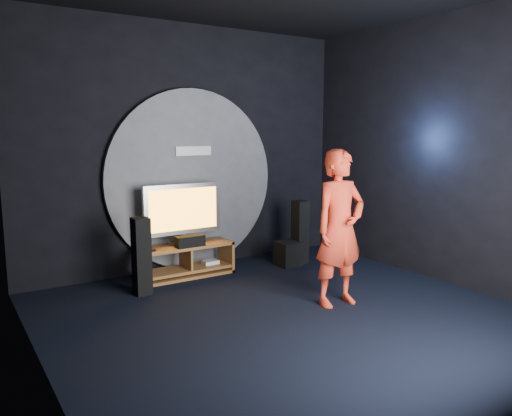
{
  "coord_description": "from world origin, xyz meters",
  "views": [
    {
      "loc": [
        -3.14,
        -4.13,
        2.02
      ],
      "look_at": [
        0.2,
        1.05,
        1.05
      ],
      "focal_mm": 35.0,
      "sensor_mm": 36.0,
      "label": 1
    }
  ],
  "objects_px": {
    "tower_speaker_right": "(300,232)",
    "player": "(340,228)",
    "tv": "(183,211)",
    "subwoofer": "(288,254)",
    "tower_speaker_left": "(142,256)",
    "media_console": "(186,262)"
  },
  "relations": [
    {
      "from": "tower_speaker_right",
      "to": "player",
      "type": "relative_size",
      "value": 0.53
    },
    {
      "from": "tv",
      "to": "subwoofer",
      "type": "height_order",
      "value": "tv"
    },
    {
      "from": "tv",
      "to": "tower_speaker_right",
      "type": "bearing_deg",
      "value": -11.67
    },
    {
      "from": "tower_speaker_left",
      "to": "player",
      "type": "bearing_deg",
      "value": -41.25
    },
    {
      "from": "media_console",
      "to": "player",
      "type": "relative_size",
      "value": 0.72
    },
    {
      "from": "media_console",
      "to": "tower_speaker_left",
      "type": "distance_m",
      "value": 0.93
    },
    {
      "from": "tower_speaker_right",
      "to": "subwoofer",
      "type": "distance_m",
      "value": 0.38
    },
    {
      "from": "media_console",
      "to": "tv",
      "type": "xyz_separation_m",
      "value": [
        -0.01,
        0.07,
        0.71
      ]
    },
    {
      "from": "tower_speaker_right",
      "to": "subwoofer",
      "type": "height_order",
      "value": "tower_speaker_right"
    },
    {
      "from": "player",
      "to": "tower_speaker_right",
      "type": "bearing_deg",
      "value": 69.18
    },
    {
      "from": "tower_speaker_left",
      "to": "player",
      "type": "distance_m",
      "value": 2.43
    },
    {
      "from": "tower_speaker_left",
      "to": "tower_speaker_right",
      "type": "bearing_deg",
      "value": 2.5
    },
    {
      "from": "media_console",
      "to": "tower_speaker_right",
      "type": "bearing_deg",
      "value": -9.6
    },
    {
      "from": "media_console",
      "to": "subwoofer",
      "type": "xyz_separation_m",
      "value": [
        1.52,
        -0.32,
        -0.01
      ]
    },
    {
      "from": "media_console",
      "to": "player",
      "type": "bearing_deg",
      "value": -62.99
    },
    {
      "from": "tower_speaker_right",
      "to": "media_console",
      "type": "bearing_deg",
      "value": 170.4
    },
    {
      "from": "player",
      "to": "tv",
      "type": "bearing_deg",
      "value": 119.37
    },
    {
      "from": "tv",
      "to": "tower_speaker_left",
      "type": "xyz_separation_m",
      "value": [
        -0.78,
        -0.48,
        -0.43
      ]
    },
    {
      "from": "tv",
      "to": "player",
      "type": "xyz_separation_m",
      "value": [
        1.02,
        -2.05,
        -0.01
      ]
    },
    {
      "from": "subwoofer",
      "to": "player",
      "type": "height_order",
      "value": "player"
    },
    {
      "from": "tower_speaker_right",
      "to": "player",
      "type": "height_order",
      "value": "player"
    },
    {
      "from": "subwoofer",
      "to": "tv",
      "type": "bearing_deg",
      "value": 165.63
    }
  ]
}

